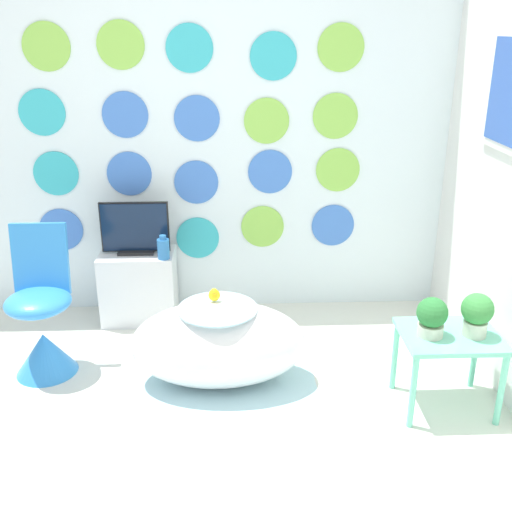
% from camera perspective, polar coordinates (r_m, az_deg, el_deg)
% --- Properties ---
extents(ground_plane, '(12.00, 12.00, 0.00)m').
position_cam_1_polar(ground_plane, '(2.83, -6.76, -20.17)').
color(ground_plane, silver).
extents(wall_back_dotted, '(4.29, 0.05, 2.60)m').
position_cam_1_polar(wall_back_dotted, '(3.94, -5.77, 12.73)').
color(wall_back_dotted, white).
rests_on(wall_back_dotted, ground_plane).
extents(rug, '(1.03, 0.65, 0.01)m').
position_cam_1_polar(rug, '(3.28, -3.12, -13.46)').
color(rug, silver).
rests_on(rug, ground_plane).
extents(bathtub, '(0.96, 0.52, 0.47)m').
position_cam_1_polar(bathtub, '(3.31, -3.60, -8.32)').
color(bathtub, white).
rests_on(bathtub, ground_plane).
extents(rubber_duck, '(0.06, 0.07, 0.08)m').
position_cam_1_polar(rubber_duck, '(3.24, -4.00, -3.68)').
color(rubber_duck, yellow).
rests_on(rubber_duck, bathtub).
extents(chair, '(0.36, 0.36, 0.85)m').
position_cam_1_polar(chair, '(3.59, -19.67, -6.47)').
color(chair, '#338CE0').
rests_on(chair, ground_plane).
extents(tv_cabinet, '(0.48, 0.32, 0.48)m').
position_cam_1_polar(tv_cabinet, '(4.07, -11.06, -2.82)').
color(tv_cabinet, silver).
rests_on(tv_cabinet, ground_plane).
extents(tv, '(0.44, 0.12, 0.34)m').
position_cam_1_polar(tv, '(3.93, -11.45, 2.41)').
color(tv, black).
rests_on(tv, tv_cabinet).
extents(vase, '(0.08, 0.08, 0.16)m').
position_cam_1_polar(vase, '(3.83, -8.82, 0.73)').
color(vase, '#2D72B7').
rests_on(vase, tv_cabinet).
extents(side_table, '(0.49, 0.39, 0.42)m').
position_cam_1_polar(side_table, '(3.20, 17.90, -8.12)').
color(side_table, '#72D8B7').
rests_on(side_table, ground_plane).
extents(potted_plant_left, '(0.15, 0.15, 0.20)m').
position_cam_1_polar(potted_plant_left, '(3.08, 16.40, -5.53)').
color(potted_plant_left, beige).
rests_on(potted_plant_left, side_table).
extents(potted_plant_right, '(0.16, 0.16, 0.22)m').
position_cam_1_polar(potted_plant_right, '(3.14, 20.29, -5.12)').
color(potted_plant_right, beige).
rests_on(potted_plant_right, side_table).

